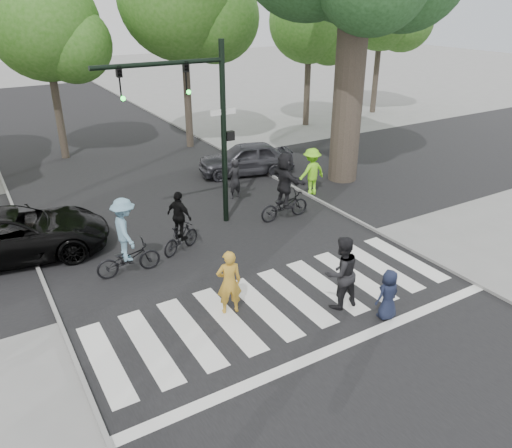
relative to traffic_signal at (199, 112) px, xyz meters
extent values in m
plane|color=gray|center=(-0.35, -6.20, -3.90)|extent=(120.00, 120.00, 0.00)
cube|color=black|center=(-0.35, -1.20, -3.90)|extent=(10.00, 70.00, 0.01)
cube|color=black|center=(-0.35, 1.80, -3.89)|extent=(70.00, 10.00, 0.01)
cube|color=gray|center=(-5.40, -1.20, -3.85)|extent=(0.10, 70.00, 0.10)
cube|color=gray|center=(4.70, -1.20, -3.85)|extent=(0.10, 70.00, 0.10)
cube|color=silver|center=(-4.85, -5.20, -3.89)|extent=(0.55, 3.00, 0.01)
cube|color=silver|center=(-3.85, -5.20, -3.89)|extent=(0.55, 3.00, 0.01)
cube|color=silver|center=(-2.85, -5.20, -3.89)|extent=(0.55, 3.00, 0.01)
cube|color=silver|center=(-1.85, -5.20, -3.89)|extent=(0.55, 3.00, 0.01)
cube|color=silver|center=(-0.85, -5.20, -3.89)|extent=(0.55, 3.00, 0.01)
cube|color=silver|center=(0.15, -5.20, -3.89)|extent=(0.55, 3.00, 0.01)
cube|color=silver|center=(1.15, -5.20, -3.89)|extent=(0.55, 3.00, 0.01)
cube|color=silver|center=(2.15, -5.20, -3.89)|extent=(0.55, 3.00, 0.01)
cube|color=silver|center=(3.15, -5.20, -3.89)|extent=(0.55, 3.00, 0.01)
cube|color=silver|center=(4.15, -5.20, -3.89)|extent=(0.55, 3.00, 0.01)
cube|color=silver|center=(-0.35, -7.40, -3.89)|extent=(10.00, 0.30, 0.01)
cylinder|color=black|center=(0.85, 0.00, -0.90)|extent=(0.18, 0.18, 6.00)
cylinder|color=black|center=(-1.15, 0.00, 1.50)|extent=(4.00, 0.14, 0.14)
imported|color=black|center=(-0.35, 0.00, 1.05)|extent=(0.16, 0.20, 1.00)
sphere|color=#19E533|center=(-0.35, -0.12, 0.65)|extent=(0.14, 0.14, 0.14)
imported|color=black|center=(-2.35, 0.00, 1.05)|extent=(0.16, 0.20, 1.00)
sphere|color=#19E533|center=(-2.35, -0.12, 0.65)|extent=(0.14, 0.14, 0.14)
cube|color=black|center=(1.07, 0.00, -0.90)|extent=(0.28, 0.18, 0.30)
cube|color=#FF660C|center=(1.18, 0.00, -0.90)|extent=(0.02, 0.14, 0.20)
cube|color=white|center=(0.85, 0.00, -0.10)|extent=(0.90, 0.04, 0.18)
cylinder|color=brown|center=(7.15, 1.30, -0.40)|extent=(1.20, 1.20, 7.00)
cylinder|color=brown|center=(7.45, 1.10, 2.60)|extent=(1.29, 1.74, 2.93)
cylinder|color=brown|center=(-2.35, 10.60, -1.10)|extent=(0.36, 0.36, 5.60)
sphere|color=#2F6D18|center=(-2.35, 10.60, 2.10)|extent=(4.80, 4.80, 4.80)
sphere|color=#2F6D18|center=(-1.39, 9.88, 1.30)|extent=(3.36, 3.36, 3.36)
cylinder|color=brown|center=(3.65, 9.30, -0.54)|extent=(0.36, 0.36, 6.72)
sphere|color=#2F6D18|center=(4.85, 8.40, 2.34)|extent=(4.20, 4.20, 4.20)
cylinder|color=brown|center=(11.65, 10.10, -1.17)|extent=(0.36, 0.36, 5.46)
sphere|color=#2F6D18|center=(11.65, 10.10, 1.95)|extent=(4.60, 4.60, 4.60)
sphere|color=#2F6D18|center=(12.57, 9.41, 1.17)|extent=(3.22, 3.22, 3.22)
cylinder|color=brown|center=(17.65, 10.70, -0.82)|extent=(0.36, 0.36, 6.16)
sphere|color=#2F6D18|center=(17.65, 10.70, 2.70)|extent=(5.40, 5.40, 5.40)
sphere|color=#2F6D18|center=(18.73, 9.89, 1.82)|extent=(3.78, 3.78, 3.78)
imported|color=gold|center=(-1.65, -4.93, -3.05)|extent=(0.71, 0.56, 1.70)
imported|color=#191F36|center=(1.51, -7.10, -3.25)|extent=(0.64, 0.42, 1.30)
imported|color=black|center=(0.85, -6.12, -2.94)|extent=(0.97, 0.77, 1.92)
imported|color=black|center=(-3.20, -1.81, -3.43)|extent=(1.82, 0.70, 0.94)
imported|color=#6C99B0|center=(-3.20, -1.81, -2.53)|extent=(0.72, 1.20, 1.81)
imported|color=black|center=(-1.40, -1.32, -3.45)|extent=(1.54, 1.01, 0.90)
imported|color=black|center=(-1.40, -1.32, -2.72)|extent=(0.73, 0.98, 1.55)
imported|color=black|center=(2.69, -0.89, -3.40)|extent=(1.90, 0.67, 0.99)
imported|color=black|center=(2.69, -0.89, -2.45)|extent=(0.57, 1.77, 1.90)
imported|color=black|center=(-5.77, 0.89, -3.15)|extent=(5.75, 3.33, 1.51)
imported|color=#36363D|center=(3.95, 4.02, -3.20)|extent=(4.41, 2.71, 1.40)
imported|color=#8BF923|center=(4.90, 0.53, -2.96)|extent=(1.25, 0.76, 1.87)
imported|color=black|center=(2.14, 1.73, -3.12)|extent=(0.62, 0.45, 1.56)
camera|label=1|loc=(-6.44, -14.17, 3.29)|focal=35.00mm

